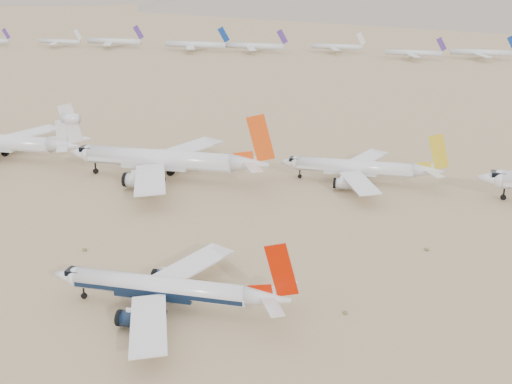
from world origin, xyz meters
TOP-DOWN VIEW (x-y plane):
  - ground at (0.00, 0.00)m, footprint 7000.00×7000.00m
  - main_airliner at (-4.76, -3.89)m, footprint 40.96×40.00m
  - row2_gold_tail at (21.12, 71.28)m, footprint 41.85×40.92m
  - row2_orange_tail at (-30.10, 61.98)m, footprint 55.18×53.98m
  - row2_white_trijet at (-85.52, 68.30)m, footprint 51.92×50.75m
  - distant_storage_row at (65.41, 322.50)m, footprint 666.07×58.93m
  - desert_scrub at (-11.08, -26.49)m, footprint 247.37×121.67m

SIDE VIEW (x-z plane):
  - ground at x=0.00m, z-range 0.00..0.00m
  - desert_scrub at x=-11.08m, z-range -0.03..0.60m
  - main_airliner at x=-4.76m, z-range -3.25..11.20m
  - row2_gold_tail at x=21.12m, z-range -3.28..11.62m
  - distant_storage_row at x=65.41m, z-range -2.85..11.46m
  - row2_white_trijet at x=-85.52m, z-range -3.87..14.53m
  - row2_orange_tail at x=-30.10m, z-range -4.32..15.36m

